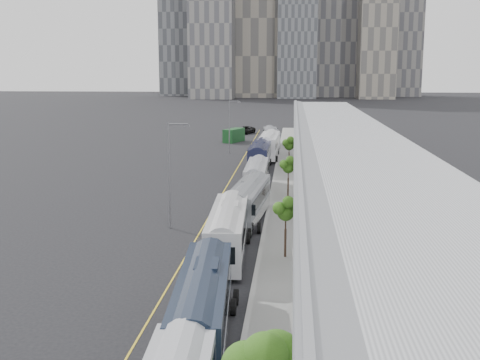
# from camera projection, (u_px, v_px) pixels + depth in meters

# --- Properties ---
(sidewalk) EXTENTS (10.00, 170.00, 0.12)m
(sidewalk) POSITION_uv_depth(u_px,v_px,m) (314.00, 201.00, 65.77)
(sidewalk) COLOR gray
(sidewalk) RESTS_ON ground
(lane_line) EXTENTS (0.12, 160.00, 0.02)m
(lane_line) POSITION_uv_depth(u_px,v_px,m) (219.00, 200.00, 66.69)
(lane_line) COLOR gold
(lane_line) RESTS_ON ground
(depot) EXTENTS (12.45, 160.40, 7.20)m
(depot) POSITION_uv_depth(u_px,v_px,m) (352.00, 170.00, 64.80)
(depot) COLOR gray
(depot) RESTS_ON ground
(skyline) EXTENTS (145.00, 64.00, 120.00)m
(skyline) POSITION_uv_depth(u_px,v_px,m) (278.00, 1.00, 321.47)
(skyline) COLOR slate
(skyline) RESTS_ON ground
(bus_1) EXTENTS (3.51, 13.05, 3.77)m
(bus_1) POSITION_uv_depth(u_px,v_px,m) (203.00, 311.00, 31.82)
(bus_1) COLOR black
(bus_1) RESTS_ON ground
(bus_2) EXTENTS (3.22, 13.24, 3.84)m
(bus_2) POSITION_uv_depth(u_px,v_px,m) (228.00, 235.00, 46.35)
(bus_2) COLOR silver
(bus_2) RESTS_ON ground
(bus_3) EXTENTS (3.64, 12.94, 3.73)m
(bus_3) POSITION_uv_depth(u_px,v_px,m) (248.00, 204.00, 57.24)
(bus_3) COLOR slate
(bus_3) RESTS_ON ground
(bus_4) EXTENTS (2.70, 12.01, 3.51)m
(bus_4) POSITION_uv_depth(u_px,v_px,m) (256.00, 179.00, 71.45)
(bus_4) COLOR #9B9DA5
(bus_4) RESTS_ON ground
(bus_5) EXTENTS (2.97, 13.36, 3.90)m
(bus_5) POSITION_uv_depth(u_px,v_px,m) (260.00, 158.00, 87.38)
(bus_5) COLOR black
(bus_5) RESTS_ON ground
(bus_6) EXTENTS (3.14, 13.96, 4.06)m
(bus_6) POSITION_uv_depth(u_px,v_px,m) (269.00, 147.00, 98.54)
(bus_6) COLOR white
(bus_6) RESTS_ON ground
(bus_7) EXTENTS (3.66, 12.34, 3.55)m
(bus_7) POSITION_uv_depth(u_px,v_px,m) (271.00, 139.00, 112.67)
(bus_7) COLOR gray
(bus_7) RESTS_ON ground
(tree_1) EXTENTS (1.32, 1.32, 4.45)m
(tree_1) POSITION_uv_depth(u_px,v_px,m) (286.00, 211.00, 45.28)
(tree_1) COLOR black
(tree_1) RESTS_ON ground
(tree_2) EXTENTS (1.36, 1.36, 4.30)m
(tree_2) POSITION_uv_depth(u_px,v_px,m) (288.00, 166.00, 67.51)
(tree_2) COLOR black
(tree_2) RESTS_ON ground
(tree_3) EXTENTS (1.56, 1.56, 3.89)m
(tree_3) POSITION_uv_depth(u_px,v_px,m) (289.00, 144.00, 91.93)
(tree_3) COLOR black
(tree_3) RESTS_ON ground
(street_lamp_near) EXTENTS (2.04, 0.22, 9.58)m
(street_lamp_near) POSITION_uv_depth(u_px,v_px,m) (171.00, 169.00, 53.68)
(street_lamp_near) COLOR #59595E
(street_lamp_near) RESTS_ON ground
(street_lamp_far) EXTENTS (2.04, 0.22, 9.08)m
(street_lamp_far) POSITION_uv_depth(u_px,v_px,m) (230.00, 123.00, 103.23)
(street_lamp_far) COLOR #59595E
(street_lamp_far) RESTS_ON ground
(shipping_container) EXTENTS (4.07, 6.22, 2.65)m
(shipping_container) POSITION_uv_depth(u_px,v_px,m) (234.00, 135.00, 120.74)
(shipping_container) COLOR #123B19
(shipping_container) RESTS_ON ground
(suv) EXTENTS (4.70, 6.64, 1.68)m
(suv) POSITION_uv_depth(u_px,v_px,m) (245.00, 130.00, 136.68)
(suv) COLOR black
(suv) RESTS_ON ground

